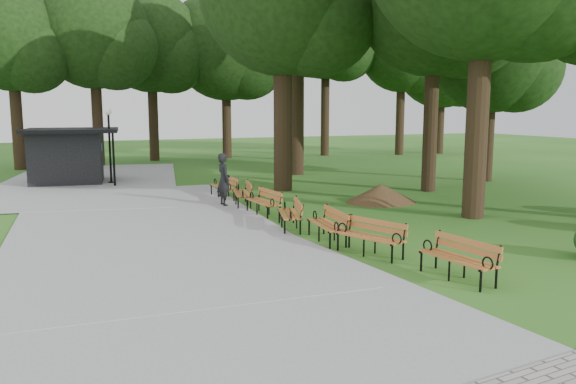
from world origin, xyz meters
name	(u,v)px	position (x,y,z in m)	size (l,w,h in m)	color
ground	(297,234)	(0.00, 0.00, 0.00)	(100.00, 100.00, 0.00)	#2B661D
path	(138,224)	(-4.00, 3.00, 0.03)	(12.00, 38.00, 0.06)	#98989B
person	(224,180)	(-0.64, 5.27, 0.96)	(0.70, 0.46, 1.93)	black
kiosk	(67,156)	(-5.76, 14.08, 1.29)	(4.12, 3.58, 2.58)	black
lamp_post	(109,130)	(-3.88, 13.15, 2.50)	(0.32, 0.32, 3.52)	black
dirt_mound	(381,193)	(5.08, 3.83, 0.35)	(2.30, 2.30, 0.70)	#47301C
bench_0	(457,259)	(1.42, -5.15, 0.44)	(1.90, 0.64, 0.88)	#B36329
bench_1	(370,237)	(0.74, -2.75, 0.44)	(1.90, 0.64, 0.88)	#B36329
bench_2	(327,225)	(0.42, -1.05, 0.44)	(1.90, 0.64, 0.88)	#B36329
bench_3	(289,214)	(0.08, 0.77, 0.44)	(1.90, 0.64, 0.88)	#B36329
bench_4	(263,202)	(0.07, 3.05, 0.44)	(1.90, 0.64, 0.88)	#B36329
bench_5	(242,194)	(0.00, 5.14, 0.44)	(1.90, 0.64, 0.88)	#B36329
bench_6	(223,187)	(-0.15, 7.08, 0.44)	(1.90, 0.64, 0.88)	#B36329
lawn_tree_5	(492,54)	(13.17, 7.38, 6.07)	(5.64, 5.64, 8.93)	black
tree_backdrop	(254,38)	(6.60, 23.02, 8.21)	(36.97, 10.29, 16.41)	black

